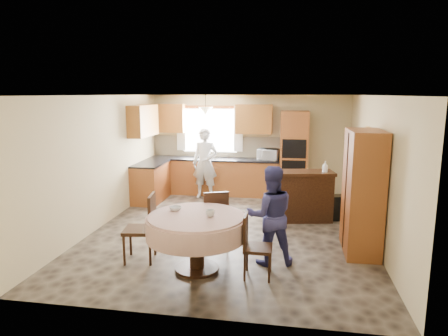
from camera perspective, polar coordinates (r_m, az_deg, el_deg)
floor at (r=7.58m, az=0.93°, el=-8.90°), size 5.00×6.00×0.01m
ceiling at (r=7.15m, az=0.99°, el=10.35°), size 5.00×6.00×0.01m
wall_back at (r=10.21m, az=3.50°, el=3.36°), size 5.00×0.02×2.50m
wall_front at (r=4.40m, az=-4.96°, el=-6.37°), size 5.00×0.02×2.50m
wall_left at (r=8.02m, az=-16.99°, el=0.94°), size 0.02×6.00×2.50m
wall_right at (r=7.32m, az=20.69°, el=-0.16°), size 0.02×6.00×2.50m
window at (r=10.30m, az=-2.05°, el=5.40°), size 1.40×0.03×1.10m
curtain_left at (r=10.43m, az=-6.17°, el=5.69°), size 0.22×0.02×1.15m
curtain_right at (r=10.12m, az=2.07°, el=5.60°), size 0.22×0.02×1.15m
base_cab_back at (r=10.17m, az=-1.50°, el=-1.27°), size 3.30×0.60×0.88m
counter_back at (r=10.09m, az=-1.51°, el=1.29°), size 3.30×0.64×0.04m
base_cab_left at (r=9.68m, az=-10.41°, el=-2.06°), size 0.60×1.20×0.88m
counter_left at (r=9.59m, az=-10.50°, el=0.63°), size 0.64×1.20×0.04m
backsplash at (r=10.33m, az=-1.21°, el=3.08°), size 3.30×0.02×0.55m
wall_cab_left at (r=10.40m, az=-7.95°, el=7.07°), size 0.85×0.33×0.72m
wall_cab_right at (r=9.96m, az=4.30°, el=6.99°), size 0.90×0.33×0.72m
wall_cab_side at (r=9.52m, az=-11.47°, el=6.65°), size 0.33×1.20×0.72m
oven_tower at (r=9.87m, az=9.95°, el=1.86°), size 0.66×0.62×2.12m
oven_upper at (r=9.53m, az=9.99°, el=2.71°), size 0.56×0.01×0.45m
oven_lower at (r=9.61m, az=9.90°, el=-0.24°), size 0.56×0.01×0.45m
pendant at (r=9.80m, az=-2.65°, el=8.18°), size 0.36×0.36×0.18m
sideboard at (r=8.19m, az=10.70°, el=-4.14°), size 1.41×0.78×0.95m
space_heater at (r=8.44m, az=15.63°, el=-5.47°), size 0.42×0.34×0.50m
cupboard at (r=6.72m, az=19.20°, el=-3.28°), size 0.52×1.03×1.98m
dining_table at (r=5.78m, az=-3.95°, el=-8.49°), size 1.44×1.44×0.82m
chair_left at (r=6.23m, az=-11.26°, el=-7.89°), size 0.51×0.51×1.04m
chair_back at (r=6.59m, az=-1.28°, el=-6.96°), size 0.55×0.55×0.98m
chair_right at (r=5.64m, az=4.14°, el=-10.57°), size 0.39×0.39×0.90m
framed_picture at (r=7.70m, az=20.01°, el=3.57°), size 0.06×0.62×0.51m
microwave at (r=9.84m, az=6.32°, el=1.93°), size 0.55×0.42×0.28m
person_sink at (r=9.73m, az=-2.72°, el=0.67°), size 0.66×0.46×1.71m
person_dining at (r=6.01m, az=6.62°, el=-6.74°), size 0.84×0.72×1.50m
bowl_sideboard at (r=8.08m, az=7.87°, el=-0.61°), size 0.28×0.28×0.06m
bottle_sideboard at (r=8.08m, az=14.24°, el=-0.02°), size 0.14×0.14×0.28m
cup_table at (r=5.65m, az=-1.98°, el=-6.47°), size 0.14×0.14×0.10m
bowl_table at (r=5.99m, az=-6.96°, el=-5.76°), size 0.19×0.19×0.06m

